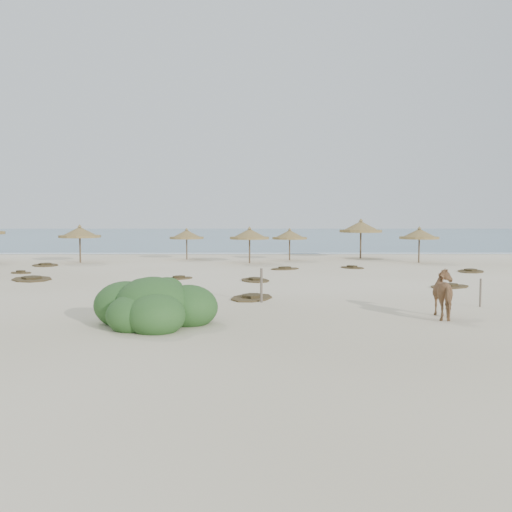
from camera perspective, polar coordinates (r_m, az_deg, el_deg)
The scene contains 24 objects.
ground at distance 23.97m, azimuth -2.35°, elevation -3.81°, with size 160.00×160.00×0.00m, color #F2E5C7.
ocean at distance 98.79m, azimuth -0.75°, elevation 2.11°, with size 200.00×100.00×0.01m, color navy.
foam_line at distance 49.85m, azimuth -1.25°, elevation 0.26°, with size 70.00×0.60×0.01m, color white.
palapa_1 at distance 41.74m, azimuth -17.21°, elevation 2.22°, with size 3.65×3.65×2.70m.
palapa_2 at distance 43.10m, azimuth -6.95°, elevation 2.11°, with size 3.00×3.00×2.39m.
palapa_3 at distance 39.47m, azimuth -0.65°, elevation 2.16°, with size 3.44×3.44×2.56m.
palapa_4 at distance 42.10m, azimuth 3.38°, elevation 2.10°, with size 3.05×3.05×2.40m.
palapa_5 at distance 44.68m, azimuth 10.44°, elevation 2.83°, with size 3.95×3.95×3.09m.
palapa_6 at distance 41.51m, azimuth 16.02°, elevation 2.09°, with size 3.61×3.61×2.55m.
horse at distance 19.18m, azimuth 18.57°, elevation -3.65°, with size 0.83×1.82×1.54m, color #966944.
fence_post_near at distance 21.53m, azimuth 0.54°, elevation -2.96°, with size 0.10×0.10×1.29m, color #665A4D.
fence_post_far at distance 22.03m, azimuth 21.53°, elevation -3.44°, with size 0.07×0.07×1.02m, color #665A4D.
bush at distance 17.30m, azimuth -10.19°, elevation -5.04°, with size 3.77×3.32×1.69m.
scrub_1 at distance 31.49m, azimuth -21.51°, elevation -2.12°, with size 3.04×3.53×0.16m.
scrub_2 at distance 29.92m, azimuth -7.72°, elevation -2.18°, with size 1.86×1.85×0.16m.
scrub_3 at distance 28.73m, azimuth -0.09°, elevation -2.40°, with size 1.91×2.39×0.16m.
scrub_4 at distance 27.66m, azimuth 18.79°, elevation -2.87°, with size 2.47×2.22×0.16m.
scrub_5 at distance 35.73m, azimuth 20.68°, elevation -1.40°, with size 2.27×2.66×0.16m.
scrub_6 at distance 40.07m, azimuth -20.31°, elevation -0.83°, with size 2.51×2.98×0.16m.
scrub_7 at distance 35.03m, azimuth 2.89°, elevation -1.25°, with size 2.30×2.09×0.16m.
scrub_8 at distance 35.22m, azimuth -22.45°, elevation -1.52°, with size 1.62×1.43×0.16m.
scrub_9 at distance 22.62m, azimuth -0.44°, elevation -4.14°, with size 2.23×2.73×0.16m.
scrub_10 at distance 36.29m, azimuth 9.60°, elevation -1.12°, with size 1.91×2.12×0.16m.
scrub_11 at distance 23.75m, azimuth -8.82°, elevation -3.80°, with size 1.71×2.17×0.16m.
Camera 1 is at (0.89, -23.74, 3.25)m, focal length 40.00 mm.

